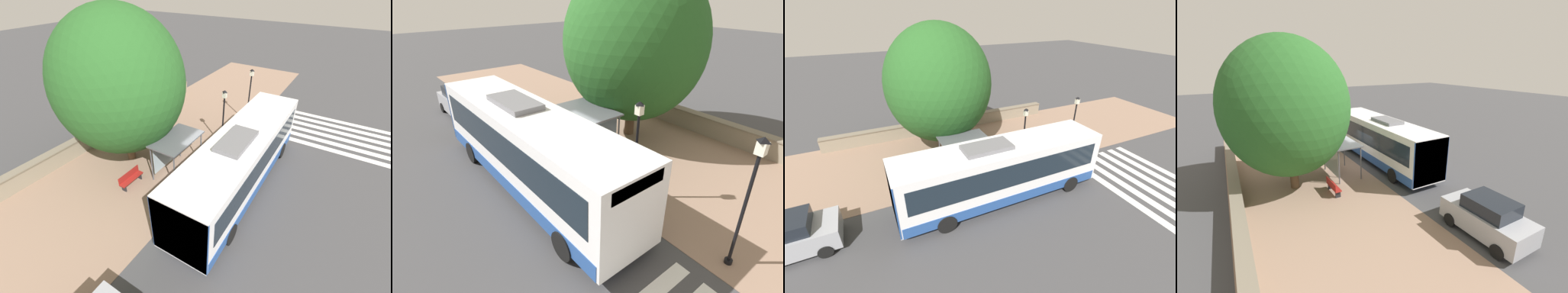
{
  "view_description": "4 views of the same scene",
  "coord_description": "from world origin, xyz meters",
  "views": [
    {
      "loc": [
        5.75,
        -11.0,
        10.25
      ],
      "look_at": [
        -1.5,
        0.66,
        1.03
      ],
      "focal_mm": 24.0,
      "sensor_mm": 36.0,
      "label": 1
    },
    {
      "loc": [
        6.87,
        9.82,
        7.56
      ],
      "look_at": [
        -0.9,
        0.16,
        1.12
      ],
      "focal_mm": 28.0,
      "sensor_mm": 36.0,
      "label": 2
    },
    {
      "loc": [
        12.37,
        -6.35,
        9.9
      ],
      "look_at": [
        -1.46,
        0.12,
        1.69
      ],
      "focal_mm": 24.0,
      "sensor_mm": 36.0,
      "label": 3
    },
    {
      "loc": [
        -8.3,
        -16.91,
        7.71
      ],
      "look_at": [
        1.34,
        0.15,
        1.27
      ],
      "focal_mm": 24.0,
      "sensor_mm": 36.0,
      "label": 4
    }
  ],
  "objects": [
    {
      "name": "parked_car_behind_bus",
      "position": [
        1.34,
        -10.5,
        0.92
      ],
      "size": [
        2.0,
        4.02,
        1.88
      ],
      "color": "#9EA0A8",
      "rests_on": "ground"
    },
    {
      "name": "sidewalk_plaza",
      "position": [
        -4.5,
        0.0,
        0.01
      ],
      "size": [
        9.0,
        44.0,
        0.02
      ],
      "color": "#937560",
      "rests_on": "ground"
    },
    {
      "name": "bus_shelter",
      "position": [
        -1.92,
        -0.94,
        2.03
      ],
      "size": [
        1.87,
        3.1,
        2.41
      ],
      "color": "#515459",
      "rests_on": "ground"
    },
    {
      "name": "shade_tree",
      "position": [
        -5.19,
        -1.34,
        5.11
      ],
      "size": [
        7.37,
        7.37,
        9.17
      ],
      "color": "brown",
      "rests_on": "ground"
    },
    {
      "name": "bench",
      "position": [
        -3.37,
        -3.32,
        0.47
      ],
      "size": [
        0.4,
        1.56,
        0.88
      ],
      "color": "maroon",
      "rests_on": "ground"
    },
    {
      "name": "bus",
      "position": [
        1.88,
        -0.19,
        1.89
      ],
      "size": [
        2.71,
        11.73,
        3.64
      ],
      "color": "white",
      "rests_on": "ground"
    },
    {
      "name": "street_lamp_near",
      "position": [
        -0.84,
        3.12,
        2.44
      ],
      "size": [
        0.28,
        0.28,
        4.1
      ],
      "color": "black",
      "rests_on": "ground"
    },
    {
      "name": "pedestrian",
      "position": [
        0.27,
        4.4,
        0.94
      ],
      "size": [
        0.34,
        0.22,
        1.62
      ],
      "color": "#2D3347",
      "rests_on": "ground"
    },
    {
      "name": "street_lamp_far",
      "position": [
        -0.72,
        7.31,
        2.58
      ],
      "size": [
        0.28,
        0.28,
        4.34
      ],
      "color": "black",
      "rests_on": "ground"
    },
    {
      "name": "ground_plane",
      "position": [
        0.0,
        0.0,
        0.0
      ],
      "size": [
        120.0,
        120.0,
        0.0
      ],
      "primitive_type": "plane",
      "color": "#424244",
      "rests_on": "ground"
    },
    {
      "name": "stone_wall",
      "position": [
        -8.55,
        0.0,
        0.57
      ],
      "size": [
        0.6,
        20.0,
        1.12
      ],
      "color": "gray",
      "rests_on": "ground"
    }
  ]
}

